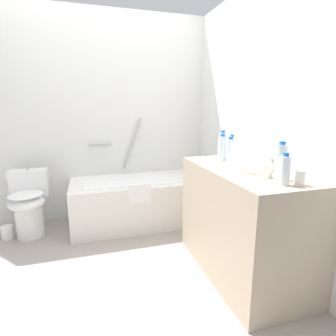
% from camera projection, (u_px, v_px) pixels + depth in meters
% --- Properties ---
extents(ground_plane, '(3.72, 3.72, 0.00)m').
position_uv_depth(ground_plane, '(106.00, 265.00, 2.31)').
color(ground_plane, '#9E9389').
extents(wall_back_tiled, '(3.12, 0.10, 2.39)m').
position_uv_depth(wall_back_tiled, '(94.00, 118.00, 3.19)').
color(wall_back_tiled, silver).
rests_on(wall_back_tiled, ground_plane).
extents(wall_right_mirror, '(0.10, 2.74, 2.39)m').
position_uv_depth(wall_right_mirror, '(259.00, 121.00, 2.45)').
color(wall_right_mirror, silver).
rests_on(wall_right_mirror, ground_plane).
extents(bathtub, '(1.60, 0.73, 1.19)m').
position_uv_depth(bathtub, '(143.00, 199.00, 3.14)').
color(bathtub, silver).
rests_on(bathtub, ground_plane).
extents(toilet, '(0.37, 0.48, 0.68)m').
position_uv_depth(toilet, '(29.00, 204.00, 2.79)').
color(toilet, white).
rests_on(toilet, ground_plane).
extents(vanity_counter, '(0.61, 1.16, 0.86)m').
position_uv_depth(vanity_counter, '(244.00, 222.00, 2.14)').
color(vanity_counter, tan).
rests_on(vanity_counter, ground_plane).
extents(sink_basin, '(0.35, 0.35, 0.05)m').
position_uv_depth(sink_basin, '(249.00, 166.00, 2.02)').
color(sink_basin, white).
rests_on(sink_basin, vanity_counter).
extents(sink_faucet, '(0.13, 0.15, 0.07)m').
position_uv_depth(sink_faucet, '(271.00, 163.00, 2.08)').
color(sink_faucet, '#BABABF').
rests_on(sink_faucet, vanity_counter).
extents(water_bottle_0, '(0.07, 0.07, 0.23)m').
position_uv_depth(water_bottle_0, '(222.00, 148.00, 2.33)').
color(water_bottle_0, silver).
rests_on(water_bottle_0, vanity_counter).
extents(water_bottle_1, '(0.07, 0.07, 0.25)m').
position_uv_depth(water_bottle_1, '(281.00, 162.00, 1.70)').
color(water_bottle_1, silver).
rests_on(water_bottle_1, vanity_counter).
extents(water_bottle_2, '(0.06, 0.06, 0.23)m').
position_uv_depth(water_bottle_2, '(232.00, 149.00, 2.32)').
color(water_bottle_2, silver).
rests_on(water_bottle_2, vanity_counter).
extents(water_bottle_3, '(0.07, 0.07, 0.25)m').
position_uv_depth(water_bottle_3, '(223.00, 145.00, 2.47)').
color(water_bottle_3, silver).
rests_on(water_bottle_3, vanity_counter).
extents(water_bottle_4, '(0.06, 0.06, 0.19)m').
position_uv_depth(water_bottle_4, '(285.00, 170.00, 1.59)').
color(water_bottle_4, silver).
rests_on(water_bottle_4, vanity_counter).
extents(water_bottle_5, '(0.07, 0.07, 0.22)m').
position_uv_depth(water_bottle_5, '(230.00, 151.00, 2.22)').
color(water_bottle_5, silver).
rests_on(water_bottle_5, vanity_counter).
extents(drinking_glass_0, '(0.06, 0.06, 0.09)m').
position_uv_depth(drinking_glass_0, '(300.00, 178.00, 1.60)').
color(drinking_glass_0, white).
rests_on(drinking_glass_0, vanity_counter).
extents(drinking_glass_1, '(0.08, 0.08, 0.09)m').
position_uv_depth(drinking_glass_1, '(266.00, 170.00, 1.78)').
color(drinking_glass_1, white).
rests_on(drinking_glass_1, vanity_counter).
extents(toilet_paper_roll, '(0.11, 0.11, 0.14)m').
position_uv_depth(toilet_paper_roll, '(7.00, 232.00, 2.76)').
color(toilet_paper_roll, white).
rests_on(toilet_paper_roll, ground_plane).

